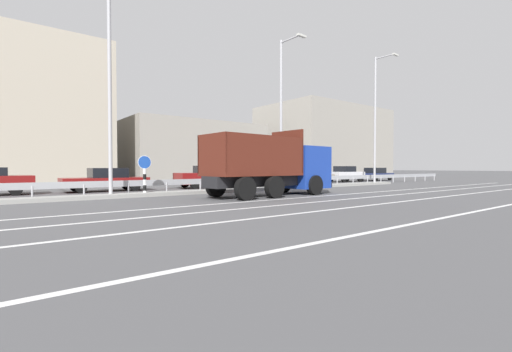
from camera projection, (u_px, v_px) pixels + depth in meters
ground_plane at (274, 192)px, 19.95m from camera, size 320.00×320.00×0.00m
lane_strip_0 at (293, 198)px, 16.14m from camera, size 53.45×0.16×0.01m
lane_strip_1 at (324, 201)px, 14.66m from camera, size 53.45×0.16×0.01m
lane_strip_2 at (366, 206)px, 12.99m from camera, size 53.45×0.16×0.01m
lane_strip_3 at (458, 215)px, 10.43m from camera, size 53.45×0.16×0.01m
median_island at (254, 189)px, 21.50m from camera, size 29.40×1.10×0.18m
median_guardrail at (243, 181)px, 22.40m from camera, size 53.45×0.09×0.78m
dump_truck at (283, 170)px, 18.19m from camera, size 7.45×2.92×3.42m
median_road_sign at (145, 175)px, 17.24m from camera, size 0.68×0.16×2.06m
street_lamp_1 at (111, 83)px, 16.16m from camera, size 0.71×2.57×9.81m
street_lamp_2 at (282, 108)px, 22.49m from camera, size 0.71×2.01×9.83m
street_lamp_3 at (376, 115)px, 28.99m from camera, size 0.71×1.96×10.81m
parked_car_2 at (106, 180)px, 20.87m from camera, size 4.88×2.01×1.42m
parked_car_3 at (209, 177)px, 24.67m from camera, size 4.74×2.31×1.59m
parked_car_4 at (264, 177)px, 28.77m from camera, size 4.27×2.01×1.25m
parked_car_5 at (311, 176)px, 31.95m from camera, size 4.51×2.18×1.33m
parked_car_6 at (345, 174)px, 34.71m from camera, size 3.97×2.16×1.59m
parked_car_7 at (376, 174)px, 37.97m from camera, size 4.96×2.14×1.43m
background_building_0 at (15, 113)px, 31.20m from camera, size 14.75×11.31×12.95m
background_building_1 at (189, 152)px, 42.98m from camera, size 16.29×11.47×6.85m
background_building_2 at (324, 143)px, 52.67m from camera, size 18.56×12.12×10.41m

